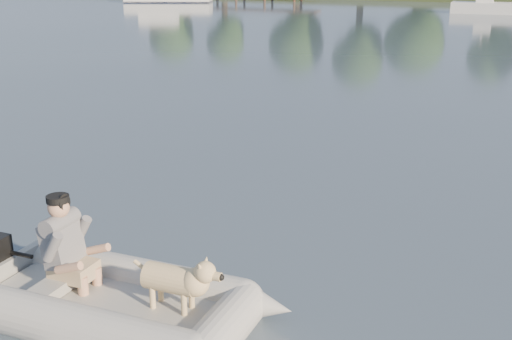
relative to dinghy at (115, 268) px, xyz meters
The scene contains 5 objects.
water 0.82m from the dinghy, 84.60° to the left, with size 160.00×160.00×0.00m, color #4F606B.
dinghy is the anchor object (origin of this frame).
man 0.70m from the dinghy, behind, with size 0.70×0.60×1.04m, color slate, non-canonical shape.
dog 0.63m from the dinghy, ahead, with size 0.90×0.32×0.60m, color tan, non-canonical shape.
motorboat 44.60m from the dinghy, 91.70° to the left, with size 5.03×1.93×2.13m, color white, non-canonical shape.
Camera 1 is at (3.77, -5.32, 3.56)m, focal length 45.00 mm.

